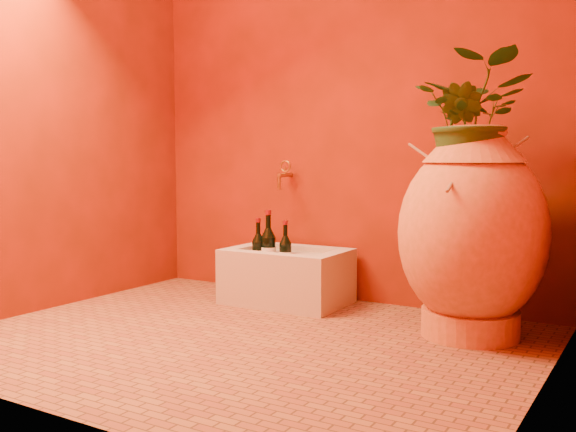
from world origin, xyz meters
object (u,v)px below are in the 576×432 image
Objects in this scene: wall_tap at (284,174)px; wine_bottle_b at (268,250)px; wine_bottle_c at (258,253)px; stone_basin at (287,277)px; amphora at (472,233)px; wine_bottle_a at (285,254)px.

wine_bottle_b is at bearing -85.04° from wall_tap.
wall_tap reaches higher than wine_bottle_c.
stone_basin is at bearing 12.44° from wine_bottle_c.
amphora is 1.43× the size of stone_basin.
wall_tap is (-0.11, 0.17, 0.45)m from wine_bottle_a.
amphora is 2.71× the size of wine_bottle_b.
wine_bottle_b is 0.06m from wine_bottle_c.
wine_bottle_a is 0.16m from wine_bottle_c.
wine_bottle_c is (-1.23, 0.11, -0.20)m from amphora.
stone_basin is 0.19m from wine_bottle_b.
wall_tap reaches higher than wine_bottle_a.
amphora is 1.11m from wine_bottle_a.
wine_bottle_b reaches higher than stone_basin.
stone_basin is 1.89× the size of wine_bottle_b.
wine_bottle_a is at bearing -56.41° from wall_tap.
wine_bottle_b is (-0.09, -0.03, 0.02)m from wine_bottle_a.
amphora is 3.12× the size of wine_bottle_c.
stone_basin is at bearing 172.10° from amphora.
amphora is 3.25× the size of wine_bottle_a.
wine_bottle_a is 0.96× the size of wine_bottle_c.
wall_tap is at bearing 94.96° from wine_bottle_b.
wine_bottle_c reaches higher than wine_bottle_a.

